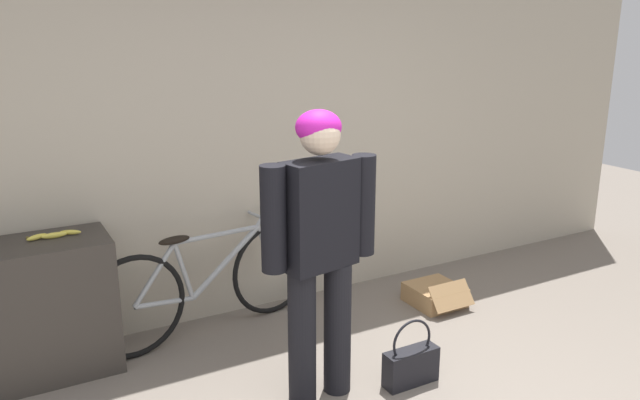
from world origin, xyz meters
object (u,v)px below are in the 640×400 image
(banana, at_px, (53,235))
(bicycle, at_px, (209,283))
(person, at_px, (320,240))
(cardboard_box, at_px, (435,295))
(handbag, at_px, (411,364))

(banana, bearing_deg, bicycle, -1.72)
(person, bearing_deg, cardboard_box, 15.24)
(person, relative_size, cardboard_box, 3.72)
(person, bearing_deg, banana, 129.19)
(banana, relative_size, handbag, 0.76)
(cardboard_box, bearing_deg, bicycle, 166.96)
(handbag, xyz_separation_m, cardboard_box, (0.86, 0.83, -0.06))
(bicycle, relative_size, banana, 5.52)
(person, distance_m, cardboard_box, 1.80)
(person, height_order, bicycle, person)
(handbag, bearing_deg, cardboard_box, 43.77)
(person, distance_m, banana, 1.67)
(bicycle, relative_size, handbag, 4.20)
(banana, bearing_deg, person, -40.80)
(bicycle, bearing_deg, cardboard_box, -22.48)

